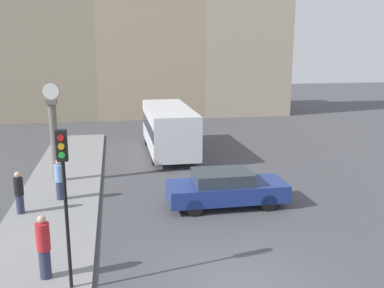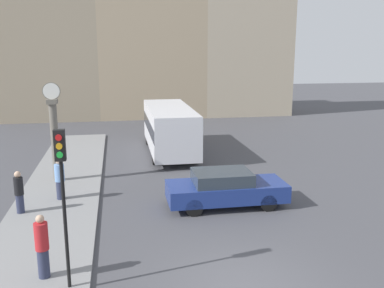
% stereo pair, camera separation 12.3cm
% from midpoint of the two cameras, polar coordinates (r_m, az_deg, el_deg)
% --- Properties ---
extents(ground_plane, '(120.00, 120.00, 0.00)m').
position_cam_midpoint_polar(ground_plane, '(11.89, 7.11, -18.40)').
color(ground_plane, '#47474C').
extents(sidewalk_corner, '(3.33, 22.64, 0.11)m').
position_cam_midpoint_polar(sidewalk_corner, '(20.11, -16.67, -5.37)').
color(sidewalk_corner, gray).
rests_on(sidewalk_corner, ground_plane).
extents(building_row, '(25.30, 5.00, 18.87)m').
position_cam_midpoint_polar(building_row, '(39.10, -7.25, 14.99)').
color(building_row, gray).
rests_on(building_row, ground_plane).
extents(sedan_car, '(4.65, 1.84, 1.43)m').
position_cam_midpoint_polar(sedan_car, '(16.92, 4.67, -5.89)').
color(sedan_car, navy).
rests_on(sedan_car, ground_plane).
extents(bus_distant, '(2.47, 7.80, 2.73)m').
position_cam_midpoint_polar(bus_distant, '(25.12, -2.89, 2.27)').
color(bus_distant, silver).
rests_on(bus_distant, ground_plane).
extents(traffic_light_near, '(0.26, 0.24, 4.12)m').
position_cam_midpoint_polar(traffic_light_near, '(10.84, -16.63, -4.33)').
color(traffic_light_near, black).
rests_on(traffic_light_near, sidewalk_corner).
extents(street_clock, '(0.78, 0.45, 4.52)m').
position_cam_midpoint_polar(street_clock, '(20.31, -17.70, 1.22)').
color(street_clock, '#666056').
rests_on(street_clock, sidewalk_corner).
extents(pedestrian_red_top, '(0.36, 0.36, 1.77)m').
position_cam_midpoint_polar(pedestrian_red_top, '(12.24, -19.07, -12.78)').
color(pedestrian_red_top, '#2D334C').
rests_on(pedestrian_red_top, sidewalk_corner).
extents(pedestrian_blue_stripe, '(0.39, 0.39, 1.68)m').
position_cam_midpoint_polar(pedestrian_blue_stripe, '(18.06, -17.03, -4.51)').
color(pedestrian_blue_stripe, '#2D334C').
rests_on(pedestrian_blue_stripe, sidewalk_corner).
extents(pedestrian_black_jacket, '(0.33, 0.33, 1.61)m').
position_cam_midpoint_polar(pedestrian_black_jacket, '(17.07, -21.87, -5.96)').
color(pedestrian_black_jacket, '#2D334C').
rests_on(pedestrian_black_jacket, sidewalk_corner).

